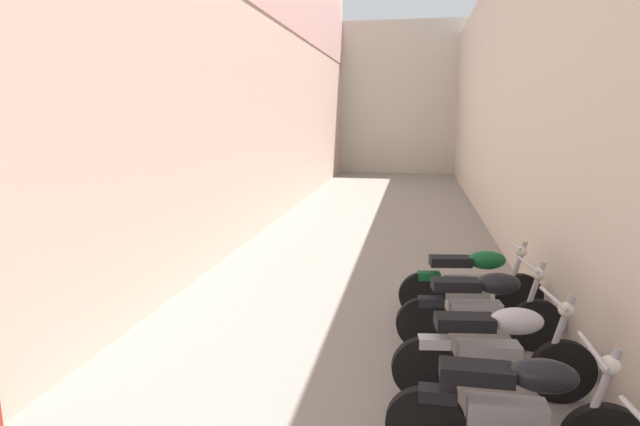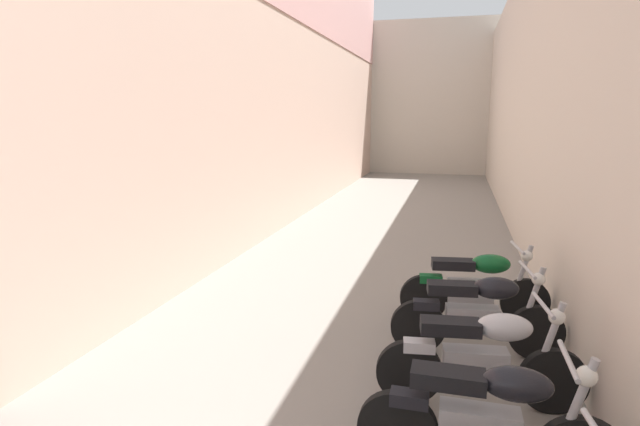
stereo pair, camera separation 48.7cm
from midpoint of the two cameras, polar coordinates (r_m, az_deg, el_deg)
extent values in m
plane|color=gray|center=(9.68, 3.89, -4.63)|extent=(39.97, 39.97, 0.00)
cube|color=beige|center=(12.02, -8.53, 19.07)|extent=(0.40, 23.97, 8.63)
cube|color=beige|center=(11.40, 19.57, 12.43)|extent=(0.40, 23.97, 6.02)
cube|color=beige|center=(24.28, 8.27, 12.61)|extent=(8.11, 2.00, 6.69)
cylinder|color=black|center=(4.17, 8.25, -22.58)|extent=(0.60, 0.08, 0.60)
cube|color=#9E9EA3|center=(4.14, 16.87, -21.32)|extent=(0.56, 0.20, 0.28)
ellipsoid|color=black|center=(3.99, 20.59, -16.86)|extent=(0.48, 0.26, 0.24)
cube|color=black|center=(3.94, 13.68, -17.13)|extent=(0.52, 0.22, 0.12)
cylinder|color=#9E9EA3|center=(4.14, 25.85, -18.29)|extent=(0.25, 0.06, 0.77)
cylinder|color=#9E9EA3|center=(3.97, 25.28, -13.89)|extent=(0.04, 0.58, 0.04)
sphere|color=silver|center=(4.04, 26.86, -15.13)|extent=(0.14, 0.14, 0.14)
cube|color=black|center=(4.03, 9.56, -19.54)|extent=(0.28, 0.14, 0.10)
cylinder|color=black|center=(5.21, 23.18, -16.17)|extent=(0.61, 0.16, 0.60)
cylinder|color=black|center=(4.93, 8.78, -16.93)|extent=(0.61, 0.16, 0.60)
cube|color=#9E9EA3|center=(4.97, 15.68, -15.46)|extent=(0.58, 0.27, 0.28)
ellipsoid|color=#B7B7BC|center=(4.88, 18.60, -11.52)|extent=(0.51, 0.32, 0.24)
cube|color=black|center=(4.78, 13.15, -11.93)|extent=(0.54, 0.29, 0.12)
cylinder|color=#9E9EA3|center=(5.04, 22.72, -12.67)|extent=(0.25, 0.09, 0.77)
cylinder|color=#9E9EA3|center=(4.89, 22.24, -8.95)|extent=(0.11, 0.58, 0.04)
sphere|color=silver|center=(4.96, 23.49, -9.98)|extent=(0.14, 0.14, 0.14)
cube|color=#B7B7BC|center=(4.83, 9.85, -14.18)|extent=(0.30, 0.18, 0.10)
cylinder|color=black|center=(6.14, 21.06, -11.77)|extent=(0.61, 0.16, 0.60)
cylinder|color=black|center=(5.87, 9.14, -12.21)|extent=(0.61, 0.16, 0.60)
cube|color=#9E9EA3|center=(5.92, 14.82, -11.00)|extent=(0.58, 0.28, 0.28)
ellipsoid|color=black|center=(5.85, 17.21, -7.64)|extent=(0.51, 0.32, 0.24)
cube|color=black|center=(5.76, 12.73, -7.92)|extent=(0.55, 0.29, 0.12)
cylinder|color=#9E9EA3|center=(6.00, 20.65, -8.71)|extent=(0.25, 0.09, 0.77)
cylinder|color=#9E9EA3|center=(5.87, 20.23, -5.51)|extent=(0.12, 0.58, 0.04)
sphere|color=silver|center=(5.94, 21.27, -6.42)|extent=(0.14, 0.14, 0.14)
cube|color=black|center=(5.79, 10.02, -9.83)|extent=(0.30, 0.18, 0.10)
cylinder|color=black|center=(7.00, 19.70, -8.86)|extent=(0.61, 0.17, 0.60)
cylinder|color=black|center=(6.74, 9.37, -9.13)|extent=(0.61, 0.17, 0.60)
cube|color=#9E9EA3|center=(6.79, 14.27, -8.08)|extent=(0.58, 0.28, 0.28)
ellipsoid|color=#0F5123|center=(6.74, 16.34, -5.14)|extent=(0.51, 0.33, 0.24)
cube|color=black|center=(6.65, 12.46, -5.35)|extent=(0.55, 0.29, 0.12)
cylinder|color=#9E9EA3|center=(6.87, 19.33, -6.13)|extent=(0.25, 0.10, 0.77)
cylinder|color=#9E9EA3|center=(6.76, 18.95, -3.30)|extent=(0.12, 0.58, 0.04)
sphere|color=silver|center=(6.82, 19.86, -4.11)|extent=(0.14, 0.14, 0.14)
cube|color=#0F5123|center=(6.66, 10.13, -7.02)|extent=(0.30, 0.18, 0.10)
camera|label=1|loc=(0.24, -92.21, -0.43)|focal=28.39mm
camera|label=2|loc=(0.24, 87.79, 0.43)|focal=28.39mm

